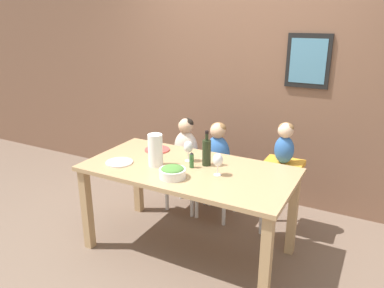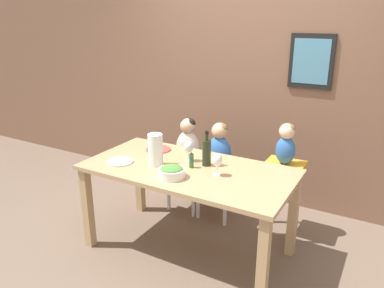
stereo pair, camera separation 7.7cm
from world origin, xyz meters
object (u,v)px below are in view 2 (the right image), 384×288
at_px(wine_bottle, 207,152).
at_px(dinner_plate_front_left, 120,162).
at_px(chair_right_highchair, 283,180).
at_px(wine_glass_near, 217,160).
at_px(person_child_left, 188,142).
at_px(person_child_center, 219,148).
at_px(chair_far_center, 218,178).
at_px(salad_bowl_large, 172,172).
at_px(chair_far_left, 188,172).
at_px(person_baby_right, 286,142).
at_px(dinner_plate_back_left, 158,149).
at_px(paper_towel_roll, 155,150).
at_px(wine_glass_far, 189,147).

distance_m(wine_bottle, dinner_plate_front_left, 0.72).
distance_m(chair_right_highchair, wine_bottle, 0.81).
xyz_separation_m(wine_glass_near, dinner_plate_front_left, (-0.81, -0.16, -0.12)).
xyz_separation_m(person_child_left, person_child_center, (0.34, 0.00, 0.00)).
height_order(chair_far_center, person_child_center, person_child_center).
distance_m(chair_far_center, person_child_left, 0.47).
height_order(wine_glass_near, salad_bowl_large, wine_glass_near).
relative_size(chair_far_left, person_child_center, 0.99).
xyz_separation_m(person_child_center, dinner_plate_front_left, (-0.51, -0.84, 0.05)).
relative_size(chair_right_highchair, person_child_left, 1.40).
distance_m(person_baby_right, dinner_plate_front_left, 1.42).
bearing_deg(person_baby_right, dinner_plate_back_left, -157.43).
bearing_deg(paper_towel_roll, chair_right_highchair, 41.18).
bearing_deg(person_child_left, paper_towel_roll, -79.97).
height_order(person_child_left, wine_glass_far, person_child_left).
bearing_deg(chair_right_highchair, person_baby_right, 90.00).
xyz_separation_m(person_child_left, dinner_plate_front_left, (-0.16, -0.84, 0.05)).
relative_size(paper_towel_roll, dinner_plate_back_left, 1.19).
height_order(chair_right_highchair, person_child_center, person_child_center).
distance_m(person_child_left, wine_glass_near, 0.96).
xyz_separation_m(paper_towel_roll, dinner_plate_back_left, (-0.19, 0.31, -0.13)).
height_order(chair_right_highchair, wine_glass_far, wine_glass_far).
xyz_separation_m(person_baby_right, wine_bottle, (-0.49, -0.54, -0.00)).
xyz_separation_m(chair_far_center, paper_towel_roll, (-0.21, -0.74, 0.49)).
height_order(chair_far_center, salad_bowl_large, salad_bowl_large).
distance_m(chair_right_highchair, paper_towel_roll, 1.18).
relative_size(person_child_center, wine_glass_near, 2.76).
xyz_separation_m(chair_far_left, chair_far_center, (0.34, 0.00, 0.00)).
relative_size(chair_far_center, salad_bowl_large, 2.37).
bearing_deg(person_child_left, dinner_plate_back_left, -97.67).
xyz_separation_m(chair_far_center, salad_bowl_large, (0.03, -0.88, 0.41)).
bearing_deg(salad_bowl_large, person_child_center, 91.76).
bearing_deg(person_baby_right, person_child_left, -179.97).
xyz_separation_m(chair_far_center, wine_bottle, (0.14, -0.54, 0.48)).
height_order(chair_far_center, wine_glass_far, wine_glass_far).
distance_m(chair_right_highchair, person_child_left, 0.99).
xyz_separation_m(chair_right_highchair, person_child_center, (-0.63, 0.00, 0.19)).
relative_size(chair_far_center, chair_right_highchair, 0.70).
xyz_separation_m(person_child_center, wine_glass_near, (0.31, -0.68, 0.17)).
distance_m(person_child_center, wine_bottle, 0.58).
distance_m(wine_glass_near, dinner_plate_back_left, 0.76).
bearing_deg(wine_glass_far, chair_far_center, 86.71).
xyz_separation_m(chair_right_highchair, dinner_plate_front_left, (-1.14, -0.84, 0.24)).
bearing_deg(wine_glass_near, chair_far_left, 133.69).
relative_size(wine_glass_near, salad_bowl_large, 0.87).
height_order(person_child_center, wine_glass_near, person_child_center).
distance_m(paper_towel_roll, dinner_plate_back_left, 0.39).
height_order(chair_far_left, dinner_plate_front_left, dinner_plate_front_left).
distance_m(salad_bowl_large, dinner_plate_back_left, 0.62).
xyz_separation_m(chair_far_center, person_child_center, (0.00, 0.00, 0.32)).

